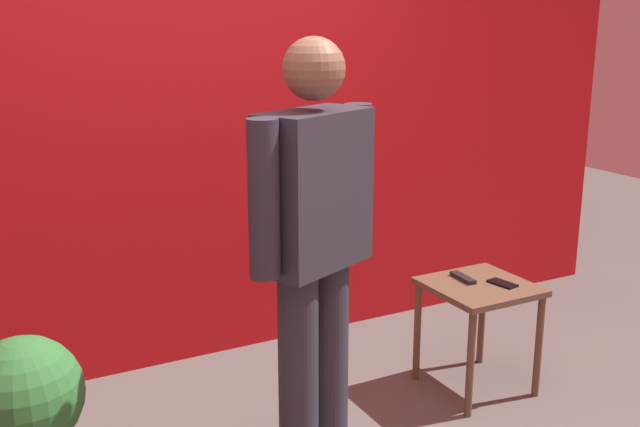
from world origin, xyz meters
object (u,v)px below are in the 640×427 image
Objects in this scene: side_table at (479,302)px; tv_remote at (463,278)px; standing_person at (314,237)px; potted_plant at (25,409)px; cell_phone at (502,283)px.

tv_remote reaches higher than side_table.
tv_remote is at bearing 15.35° from standing_person.
tv_remote is (0.97, 0.27, -0.42)m from standing_person.
potted_plant reaches higher than tv_remote.
tv_remote is at bearing 1.12° from potted_plant.
standing_person is at bearing -160.49° from tv_remote.
standing_person reaches higher than side_table.
standing_person is at bearing -11.74° from potted_plant.
potted_plant reaches higher than cell_phone.
cell_phone reaches higher than side_table.
standing_person reaches higher than tv_remote.
standing_person is 3.17× the size of side_table.
cell_phone is at bearing -2.76° from potted_plant.
side_table is 3.25× the size of tv_remote.
potted_plant is (-2.07, -0.04, -0.15)m from tv_remote.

